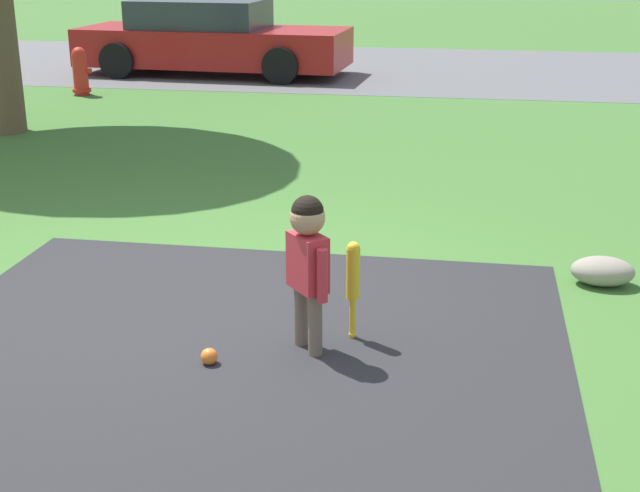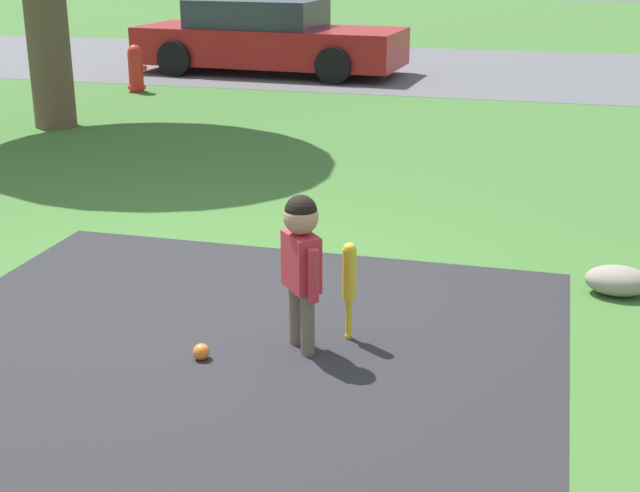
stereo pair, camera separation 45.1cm
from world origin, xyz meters
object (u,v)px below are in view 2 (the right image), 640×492
object	(u,v)px
child	(301,251)
parked_car	(267,39)
sports_ball	(201,352)
baseball_bat	(349,278)
fire_hydrant	(136,69)

from	to	relation	value
child	parked_car	distance (m)	10.85
child	sports_ball	world-z (taller)	child
child	baseball_bat	world-z (taller)	child
child	parked_car	xyz separation A→B (m)	(-3.56, 10.25, -0.01)
fire_hydrant	parked_car	size ratio (longest dim) A/B	0.15
baseball_bat	parked_car	size ratio (longest dim) A/B	0.13
baseball_bat	fire_hydrant	distance (m)	9.22
sports_ball	fire_hydrant	distance (m)	9.26
sports_ball	fire_hydrant	bearing A→B (deg)	118.11
child	sports_ball	size ratio (longest dim) A/B	9.70
child	fire_hydrant	distance (m)	9.27
sports_ball	parked_car	bearing A→B (deg)	106.21
child	fire_hydrant	world-z (taller)	child
fire_hydrant	parked_car	bearing A→B (deg)	61.21
baseball_bat	fire_hydrant	bearing A→B (deg)	123.48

